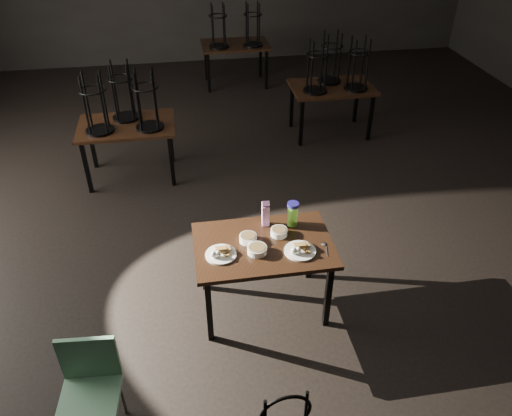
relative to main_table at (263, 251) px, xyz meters
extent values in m
plane|color=black|center=(0.46, 1.08, -0.67)|extent=(12.00, 12.00, 0.00)
cube|color=black|center=(0.00, 0.00, 0.06)|extent=(1.20, 0.80, 0.04)
cube|color=black|center=(-0.52, -0.32, -0.32)|extent=(0.05, 0.05, 0.71)
cube|color=black|center=(0.52, -0.32, -0.32)|extent=(0.05, 0.05, 0.71)
cube|color=black|center=(-0.52, 0.32, -0.32)|extent=(0.05, 0.05, 0.71)
cube|color=black|center=(0.52, 0.32, -0.32)|extent=(0.05, 0.05, 0.71)
cylinder|color=white|center=(-0.38, -0.09, 0.09)|extent=(0.26, 0.26, 0.02)
cube|color=#A37339|center=(-0.37, -0.05, 0.14)|extent=(0.09, 0.09, 0.04)
cube|color=#A37339|center=(-0.34, -0.05, 0.14)|extent=(0.11, 0.11, 0.03)
ellipsoid|color=white|center=(-0.44, -0.13, 0.13)|extent=(0.05, 0.05, 0.06)
ellipsoid|color=white|center=(-0.41, -0.13, 0.13)|extent=(0.05, 0.05, 0.06)
cylinder|color=white|center=(0.29, -0.15, 0.09)|extent=(0.27, 0.27, 0.02)
cube|color=#A37339|center=(0.29, -0.11, 0.14)|extent=(0.10, 0.10, 0.05)
cube|color=#A37339|center=(0.33, -0.11, 0.14)|extent=(0.11, 0.11, 0.03)
ellipsoid|color=white|center=(0.22, -0.19, 0.13)|extent=(0.05, 0.05, 0.07)
ellipsoid|color=white|center=(0.26, -0.19, 0.13)|extent=(0.05, 0.05, 0.07)
cylinder|color=white|center=(-0.13, 0.06, 0.11)|extent=(0.15, 0.15, 0.06)
cylinder|color=brown|center=(-0.13, 0.06, 0.13)|extent=(0.13, 0.13, 0.01)
cylinder|color=white|center=(0.16, 0.10, 0.11)|extent=(0.15, 0.15, 0.06)
cylinder|color=brown|center=(0.16, 0.10, 0.13)|extent=(0.13, 0.13, 0.01)
cylinder|color=white|center=(-0.07, -0.11, 0.11)|extent=(0.17, 0.17, 0.06)
cylinder|color=brown|center=(-0.07, -0.11, 0.13)|extent=(0.14, 0.14, 0.01)
cube|color=#971B77|center=(0.06, 0.27, 0.18)|extent=(0.07, 0.07, 0.21)
cube|color=#971B77|center=(0.06, 0.27, 0.31)|extent=(0.07, 0.07, 0.06)
cylinder|color=#87E844|center=(0.31, 0.23, 0.18)|extent=(0.11, 0.11, 0.20)
cylinder|color=navy|center=(0.31, 0.23, 0.30)|extent=(0.12, 0.12, 0.03)
ellipsoid|color=silver|center=(0.51, -0.09, 0.08)|extent=(0.05, 0.06, 0.01)
cube|color=silver|center=(0.51, -0.19, 0.08)|extent=(0.03, 0.13, 0.00)
torus|color=black|center=(-0.12, -1.50, -0.08)|extent=(0.35, 0.05, 0.35)
cube|color=#69A47E|center=(-1.40, -1.11, -0.21)|extent=(0.43, 0.43, 0.04)
cube|color=#69A47E|center=(-1.38, -0.93, 0.00)|extent=(0.40, 0.06, 0.38)
cylinder|color=slate|center=(-1.56, -0.94, -0.44)|extent=(0.03, 0.03, 0.46)
cylinder|color=slate|center=(-1.23, -0.94, -0.44)|extent=(0.03, 0.03, 0.46)
cube|color=black|center=(-1.29, 2.60, 0.06)|extent=(1.20, 0.80, 0.04)
cube|color=black|center=(-1.81, 2.28, -0.32)|extent=(0.05, 0.05, 0.71)
cube|color=black|center=(-0.77, 2.28, -0.32)|extent=(0.05, 0.05, 0.71)
cube|color=black|center=(-1.81, 2.92, -0.32)|extent=(0.05, 0.05, 0.71)
cube|color=black|center=(-0.77, 2.92, -0.32)|extent=(0.05, 0.05, 0.71)
cylinder|color=black|center=(-1.59, 2.45, 0.09)|extent=(0.34, 0.34, 0.03)
torus|color=black|center=(-1.59, 2.45, 0.59)|extent=(0.32, 0.32, 0.02)
cylinder|color=black|center=(-1.49, 2.55, 0.46)|extent=(0.03, 0.03, 0.70)
cylinder|color=black|center=(-1.69, 2.55, 0.46)|extent=(0.03, 0.03, 0.70)
cylinder|color=black|center=(-1.69, 2.35, 0.46)|extent=(0.03, 0.03, 0.70)
cylinder|color=black|center=(-1.49, 2.35, 0.46)|extent=(0.03, 0.03, 0.70)
cylinder|color=black|center=(-0.99, 2.45, 0.09)|extent=(0.34, 0.34, 0.03)
torus|color=black|center=(-0.99, 2.45, 0.59)|extent=(0.32, 0.32, 0.02)
cylinder|color=black|center=(-0.89, 2.55, 0.46)|extent=(0.03, 0.03, 0.70)
cylinder|color=black|center=(-1.09, 2.55, 0.46)|extent=(0.03, 0.03, 0.70)
cylinder|color=black|center=(-1.09, 2.35, 0.46)|extent=(0.03, 0.03, 0.70)
cylinder|color=black|center=(-0.89, 2.35, 0.46)|extent=(0.03, 0.03, 0.70)
cylinder|color=black|center=(-1.29, 2.78, 0.09)|extent=(0.34, 0.34, 0.03)
torus|color=black|center=(-1.29, 2.78, 0.59)|extent=(0.32, 0.32, 0.02)
cylinder|color=black|center=(-1.19, 2.88, 0.46)|extent=(0.03, 0.03, 0.70)
cylinder|color=black|center=(-1.39, 2.88, 0.46)|extent=(0.03, 0.03, 0.70)
cylinder|color=black|center=(-1.39, 2.68, 0.46)|extent=(0.03, 0.03, 0.70)
cylinder|color=black|center=(-1.19, 2.68, 0.46)|extent=(0.03, 0.03, 0.70)
cube|color=black|center=(1.62, 3.40, 0.06)|extent=(1.20, 0.80, 0.04)
cube|color=black|center=(1.10, 3.08, -0.32)|extent=(0.05, 0.05, 0.71)
cube|color=black|center=(2.14, 3.08, -0.32)|extent=(0.05, 0.05, 0.71)
cube|color=black|center=(1.10, 3.72, -0.32)|extent=(0.05, 0.05, 0.71)
cube|color=black|center=(2.14, 3.72, -0.32)|extent=(0.05, 0.05, 0.71)
cylinder|color=black|center=(1.32, 3.25, 0.09)|extent=(0.34, 0.34, 0.03)
torus|color=black|center=(1.32, 3.25, 0.59)|extent=(0.32, 0.32, 0.02)
cylinder|color=black|center=(1.42, 3.35, 0.46)|extent=(0.03, 0.03, 0.70)
cylinder|color=black|center=(1.22, 3.35, 0.46)|extent=(0.03, 0.03, 0.70)
cylinder|color=black|center=(1.22, 3.15, 0.46)|extent=(0.03, 0.03, 0.70)
cylinder|color=black|center=(1.42, 3.15, 0.46)|extent=(0.03, 0.03, 0.70)
cylinder|color=black|center=(1.92, 3.25, 0.09)|extent=(0.34, 0.34, 0.03)
torus|color=black|center=(1.92, 3.25, 0.59)|extent=(0.32, 0.32, 0.02)
cylinder|color=black|center=(2.02, 3.35, 0.46)|extent=(0.03, 0.03, 0.70)
cylinder|color=black|center=(1.82, 3.35, 0.46)|extent=(0.03, 0.03, 0.70)
cylinder|color=black|center=(1.82, 3.15, 0.46)|extent=(0.03, 0.03, 0.70)
cylinder|color=black|center=(2.02, 3.15, 0.46)|extent=(0.03, 0.03, 0.70)
cylinder|color=black|center=(1.62, 3.58, 0.09)|extent=(0.34, 0.34, 0.03)
torus|color=black|center=(1.62, 3.58, 0.59)|extent=(0.32, 0.32, 0.02)
cylinder|color=black|center=(1.72, 3.68, 0.46)|extent=(0.03, 0.03, 0.70)
cylinder|color=black|center=(1.52, 3.68, 0.46)|extent=(0.03, 0.03, 0.70)
cylinder|color=black|center=(1.52, 3.48, 0.46)|extent=(0.03, 0.03, 0.70)
cylinder|color=black|center=(1.72, 3.48, 0.46)|extent=(0.03, 0.03, 0.70)
cube|color=black|center=(0.48, 5.64, 0.06)|extent=(1.20, 0.80, 0.04)
cube|color=black|center=(-0.04, 5.32, -0.32)|extent=(0.05, 0.05, 0.71)
cube|color=black|center=(1.00, 5.32, -0.32)|extent=(0.05, 0.05, 0.71)
cube|color=black|center=(-0.04, 5.96, -0.32)|extent=(0.05, 0.05, 0.71)
cube|color=black|center=(1.00, 5.96, -0.32)|extent=(0.05, 0.05, 0.71)
cylinder|color=black|center=(0.18, 5.49, 0.09)|extent=(0.34, 0.34, 0.03)
torus|color=black|center=(0.18, 5.49, 0.59)|extent=(0.32, 0.32, 0.02)
cylinder|color=black|center=(0.28, 5.59, 0.46)|extent=(0.03, 0.03, 0.70)
cylinder|color=black|center=(0.08, 5.59, 0.46)|extent=(0.03, 0.03, 0.70)
cylinder|color=black|center=(0.08, 5.39, 0.46)|extent=(0.03, 0.03, 0.70)
cylinder|color=black|center=(0.28, 5.39, 0.46)|extent=(0.03, 0.03, 0.70)
cylinder|color=black|center=(0.78, 5.49, 0.09)|extent=(0.34, 0.34, 0.03)
torus|color=black|center=(0.78, 5.49, 0.59)|extent=(0.32, 0.32, 0.02)
cylinder|color=black|center=(0.88, 5.59, 0.46)|extent=(0.03, 0.03, 0.70)
cylinder|color=black|center=(0.68, 5.59, 0.46)|extent=(0.03, 0.03, 0.70)
cylinder|color=black|center=(0.68, 5.39, 0.46)|extent=(0.03, 0.03, 0.70)
cylinder|color=black|center=(0.88, 5.39, 0.46)|extent=(0.03, 0.03, 0.70)
camera|label=1|loc=(-0.60, -3.29, 2.81)|focal=35.00mm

